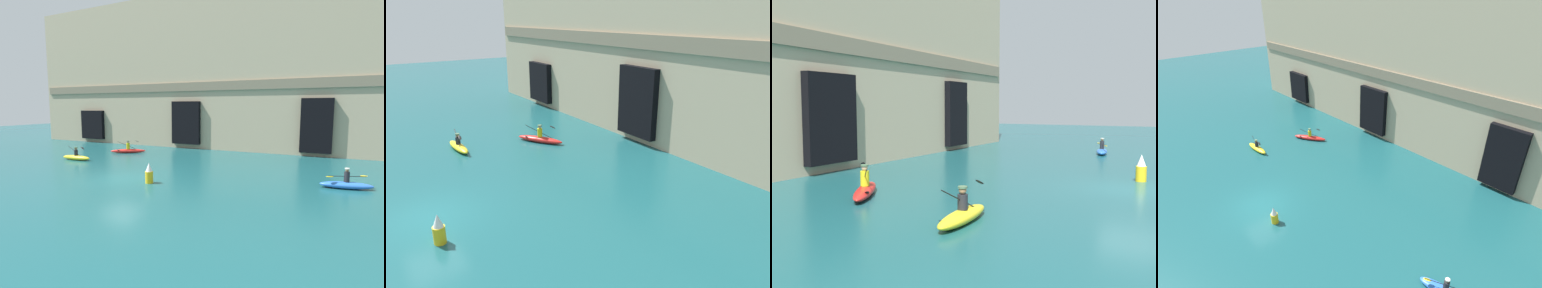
% 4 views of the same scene
% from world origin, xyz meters
% --- Properties ---
extents(ground_plane, '(120.00, 120.00, 0.00)m').
position_xyz_m(ground_plane, '(0.00, 0.00, 0.00)').
color(ground_plane, '#195156').
extents(cliff_bluff, '(44.24, 6.77, 16.90)m').
position_xyz_m(cliff_bluff, '(-2.24, 17.85, 8.41)').
color(cliff_bluff, tan).
rests_on(cliff_bluff, ground).
extents(kayak_blue, '(2.90, 1.20, 1.19)m').
position_xyz_m(kayak_blue, '(13.09, 3.60, 0.24)').
color(kayak_blue, blue).
rests_on(kayak_blue, ground).
extents(kayak_red, '(3.28, 2.35, 1.26)m').
position_xyz_m(kayak_red, '(-6.31, 8.98, 0.26)').
color(kayak_red, red).
rests_on(kayak_red, ground).
extents(kayak_yellow, '(2.93, 0.77, 1.24)m').
position_xyz_m(kayak_yellow, '(-7.91, 3.77, 0.26)').
color(kayak_yellow, yellow).
rests_on(kayak_yellow, ground).
extents(marker_buoy, '(0.48, 0.48, 1.26)m').
position_xyz_m(marker_buoy, '(2.29, -0.16, 0.58)').
color(marker_buoy, yellow).
rests_on(marker_buoy, ground).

